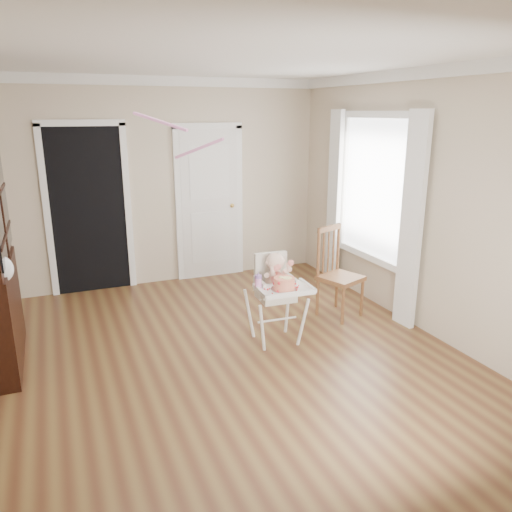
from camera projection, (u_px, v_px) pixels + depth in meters
name	position (u px, v px, depth m)	size (l,w,h in m)	color
floor	(220.00, 360.00, 4.74)	(5.00, 5.00, 0.00)	#53301C
ceiling	(213.00, 56.00, 3.99)	(5.00, 5.00, 0.00)	white
wall_back	(158.00, 184.00, 6.58)	(4.50, 4.50, 0.00)	beige
wall_right	(422.00, 204.00, 5.19)	(5.00, 5.00, 0.00)	beige
crown_molding	(213.00, 64.00, 4.01)	(4.50, 5.00, 0.12)	white
doorway	(88.00, 207.00, 6.31)	(1.06, 0.05, 2.22)	black
closet_door	(210.00, 205.00, 6.91)	(0.96, 0.09, 2.13)	white
window_right	(371.00, 198.00, 5.89)	(0.13, 1.84, 2.30)	white
high_chair	(276.00, 289.00, 4.98)	(0.56, 0.68, 0.93)	white
baby	(275.00, 274.00, 4.96)	(0.27, 0.21, 0.43)	beige
cake	(284.00, 284.00, 4.73)	(0.26, 0.26, 0.12)	silver
sippy_cup	(258.00, 281.00, 4.76)	(0.07, 0.07, 0.16)	#EA8FCE
dining_chair	(338.00, 275.00, 5.68)	(0.54, 0.54, 1.03)	brown
streamer	(160.00, 122.00, 3.90)	(0.03, 0.50, 0.02)	pink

